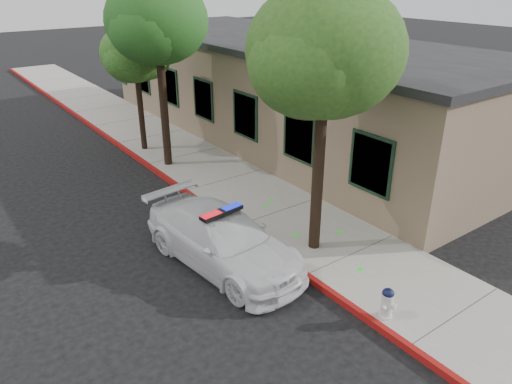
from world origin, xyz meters
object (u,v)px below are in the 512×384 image
at_px(police_car, 223,239).
at_px(street_tree_mid, 157,25).
at_px(clapboard_building, 285,88).
at_px(fire_hydrant, 387,303).
at_px(street_tree_far, 136,56).
at_px(street_tree_near, 325,57).

relative_size(police_car, street_tree_mid, 0.76).
xyz_separation_m(clapboard_building, street_tree_mid, (-5.98, -0.41, 2.98)).
distance_m(fire_hydrant, street_tree_far, 13.23).
relative_size(clapboard_building, fire_hydrant, 29.46).
distance_m(clapboard_building, police_car, 10.78).
relative_size(police_car, street_tree_near, 0.76).
bearing_deg(clapboard_building, street_tree_far, 164.42).
relative_size(street_tree_near, street_tree_mid, 0.99).
relative_size(police_car, street_tree_far, 1.02).
bearing_deg(fire_hydrant, clapboard_building, 42.36).
distance_m(police_car, street_tree_mid, 8.33).
xyz_separation_m(clapboard_building, street_tree_near, (-5.61, -8.14, 2.90)).
height_order(fire_hydrant, street_tree_near, street_tree_near).
bearing_deg(clapboard_building, street_tree_mid, -176.07).
bearing_deg(police_car, clapboard_building, 35.79).
bearing_deg(street_tree_mid, clapboard_building, 3.93).
xyz_separation_m(fire_hydrant, street_tree_near, (0.73, 3.00, 4.52)).
bearing_deg(street_tree_mid, street_tree_near, -87.24).
bearing_deg(street_tree_near, fire_hydrant, -103.66).
bearing_deg(clapboard_building, fire_hydrant, -119.65).
bearing_deg(clapboard_building, street_tree_near, -124.58).
xyz_separation_m(street_tree_near, street_tree_far, (-0.35, 9.80, -1.18)).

